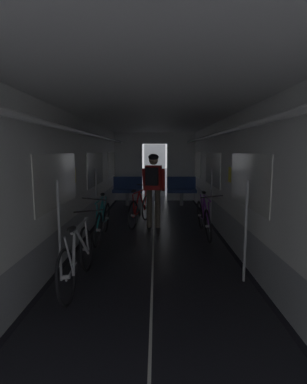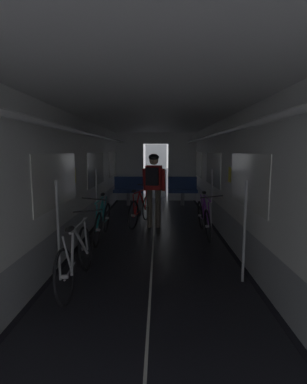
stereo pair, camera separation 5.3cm
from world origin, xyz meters
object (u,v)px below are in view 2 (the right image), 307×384
(bicycle_silver, at_px, (76,258))
(bicycle_red_in_aisle, at_px, (140,209))
(person_cyclist_aisle, at_px, (154,182))
(bench_seat_far_right, at_px, (182,188))
(bicycle_teal, at_px, (102,221))
(bicycle_purple, at_px, (204,218))
(bench_seat_far_left, at_px, (128,188))

(bicycle_silver, height_order, bicycle_red_in_aisle, bicycle_silver)
(person_cyclist_aisle, bearing_deg, bicycle_red_in_aisle, 140.95)
(bench_seat_far_right, distance_m, person_cyclist_aisle, 3.18)
(bicycle_red_in_aisle, bearing_deg, bicycle_teal, -118.96)
(bicycle_teal, height_order, bicycle_red_in_aisle, bicycle_teal)
(bicycle_purple, height_order, person_cyclist_aisle, person_cyclist_aisle)
(bench_seat_far_right, bearing_deg, bicycle_red_in_aisle, -114.42)
(bicycle_purple, distance_m, bicycle_red_in_aisle, 1.70)
(bench_seat_far_right, height_order, bicycle_purple, bench_seat_far_right)
(bicycle_silver, bearing_deg, bicycle_purple, 49.87)
(bench_seat_far_left, relative_size, bicycle_red_in_aisle, 0.60)
(bench_seat_far_left, relative_size, bicycle_silver, 0.58)
(bicycle_teal, distance_m, bicycle_red_in_aisle, 1.44)
(bicycle_silver, height_order, person_cyclist_aisle, person_cyclist_aisle)
(bench_seat_far_right, height_order, person_cyclist_aisle, person_cyclist_aisle)
(bicycle_purple, distance_m, bicycle_silver, 3.21)
(bench_seat_far_left, height_order, bicycle_purple, bench_seat_far_left)
(bicycle_purple, bearing_deg, bicycle_teal, -171.60)
(bicycle_purple, relative_size, bicycle_silver, 1.00)
(bicycle_purple, xyz_separation_m, bicycle_silver, (-2.07, -2.45, 0.00))
(bench_seat_far_right, distance_m, bicycle_silver, 6.42)
(person_cyclist_aisle, bearing_deg, bicycle_teal, -136.13)
(bench_seat_far_right, bearing_deg, bench_seat_far_left, 180.00)
(bicycle_silver, bearing_deg, bicycle_teal, 91.23)
(bench_seat_far_right, height_order, bicycle_teal, bench_seat_far_right)
(bicycle_purple, xyz_separation_m, bicycle_teal, (-2.11, -0.31, 0.00))
(bicycle_purple, distance_m, person_cyclist_aisle, 1.45)
(bench_seat_far_left, distance_m, bicycle_silver, 6.13)
(bicycle_purple, bearing_deg, bench_seat_far_right, 92.71)
(bench_seat_far_left, distance_m, bench_seat_far_right, 1.80)
(bench_seat_far_right, bearing_deg, bicycle_purple, -87.29)
(person_cyclist_aisle, distance_m, bicycle_red_in_aisle, 0.81)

